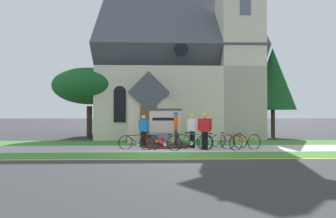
# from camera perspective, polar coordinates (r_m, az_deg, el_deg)

# --- Properties ---
(ground) EXTENTS (140.00, 140.00, 0.00)m
(ground) POSITION_cam_1_polar(r_m,az_deg,el_deg) (16.31, -1.28, -6.93)
(ground) COLOR #333335
(sidewalk_slab) EXTENTS (32.00, 2.58, 0.01)m
(sidewalk_slab) POSITION_cam_1_polar(r_m,az_deg,el_deg) (13.97, 3.98, -7.94)
(sidewalk_slab) COLOR #B7B5AD
(sidewalk_slab) RESTS_ON ground
(grass_verge) EXTENTS (32.00, 1.68, 0.01)m
(grass_verge) POSITION_cam_1_polar(r_m,az_deg,el_deg) (11.87, 5.03, -9.23)
(grass_verge) COLOR #427F33
(grass_verge) RESTS_ON ground
(church_lawn) EXTENTS (24.00, 2.78, 0.01)m
(church_lawn) POSITION_cam_1_polar(r_m,az_deg,el_deg) (16.63, 3.04, -6.80)
(church_lawn) COLOR #427F33
(church_lawn) RESTS_ON ground
(curb_paint_stripe) EXTENTS (28.00, 0.16, 0.01)m
(curb_paint_stripe) POSITION_cam_1_polar(r_m,az_deg,el_deg) (10.90, 5.65, -9.99)
(curb_paint_stripe) COLOR yellow
(curb_paint_stripe) RESTS_ON ground
(church_building) EXTENTS (11.58, 11.89, 12.62)m
(church_building) POSITION_cam_1_polar(r_m,az_deg,el_deg) (22.79, 2.53, 6.29)
(church_building) COLOR beige
(church_building) RESTS_ON ground
(church_sign) EXTENTS (1.83, 0.13, 1.98)m
(church_sign) POSITION_cam_1_polar(r_m,az_deg,el_deg) (15.42, -0.62, -2.58)
(church_sign) COLOR #474C56
(church_sign) RESTS_ON ground
(flower_bed) EXTENTS (2.75, 2.75, 0.34)m
(flower_bed) POSITION_cam_1_polar(r_m,az_deg,el_deg) (15.01, -0.62, -7.18)
(flower_bed) COLOR #382319
(flower_bed) RESTS_ON ground
(bicycle_silver) EXTENTS (1.74, 0.55, 0.85)m
(bicycle_silver) POSITION_cam_1_polar(r_m,az_deg,el_deg) (13.53, 5.13, -6.56)
(bicycle_silver) COLOR black
(bicycle_silver) RESTS_ON ground
(bicycle_white) EXTENTS (1.72, 0.36, 0.78)m
(bicycle_white) POSITION_cam_1_polar(r_m,az_deg,el_deg) (13.54, -6.41, -6.66)
(bicycle_white) COLOR black
(bicycle_white) RESTS_ON ground
(bicycle_blue) EXTENTS (1.68, 0.59, 0.83)m
(bicycle_blue) POSITION_cam_1_polar(r_m,az_deg,el_deg) (13.92, 15.27, -6.38)
(bicycle_blue) COLOR black
(bicycle_blue) RESTS_ON ground
(bicycle_yellow) EXTENTS (1.74, 0.49, 0.81)m
(bicycle_yellow) POSITION_cam_1_polar(r_m,az_deg,el_deg) (13.22, -0.97, -6.74)
(bicycle_yellow) COLOR black
(bicycle_yellow) RESTS_ON ground
(bicycle_green) EXTENTS (1.65, 0.65, 0.78)m
(bicycle_green) POSITION_cam_1_polar(r_m,az_deg,el_deg) (14.56, 12.22, -6.23)
(bicycle_green) COLOR black
(bicycle_green) RESTS_ON ground
(bicycle_red) EXTENTS (1.78, 0.22, 0.81)m
(bicycle_red) POSITION_cam_1_polar(r_m,az_deg,el_deg) (13.75, 9.83, -6.50)
(bicycle_red) COLOR black
(bicycle_red) RESTS_ON ground
(cyclist_in_white_jersey) EXTENTS (0.54, 0.49, 1.61)m
(cyclist_in_white_jersey) POSITION_cam_1_polar(r_m,az_deg,el_deg) (14.55, -4.94, -3.98)
(cyclist_in_white_jersey) COLOR black
(cyclist_in_white_jersey) RESTS_ON ground
(cyclist_in_green_jersey) EXTENTS (0.45, 0.67, 1.69)m
(cyclist_in_green_jersey) POSITION_cam_1_polar(r_m,az_deg,el_deg) (14.09, 4.90, -3.85)
(cyclist_in_green_jersey) COLOR black
(cyclist_in_green_jersey) RESTS_ON ground
(cyclist_in_yellow_jersey) EXTENTS (0.30, 0.73, 1.79)m
(cyclist_in_yellow_jersey) POSITION_cam_1_polar(r_m,az_deg,el_deg) (14.50, 1.61, -3.46)
(cyclist_in_yellow_jersey) COLOR #2D2D33
(cyclist_in_yellow_jersey) RESTS_ON ground
(cyclist_in_orange_jersey) EXTENTS (0.62, 0.45, 1.73)m
(cyclist_in_orange_jersey) POSITION_cam_1_polar(r_m,az_deg,el_deg) (13.42, 7.42, -3.88)
(cyclist_in_orange_jersey) COLOR black
(cyclist_in_orange_jersey) RESTS_ON ground
(roadside_conifer) EXTENTS (3.15, 3.15, 6.40)m
(roadside_conifer) POSITION_cam_1_polar(r_m,az_deg,el_deg) (21.65, 20.37, 5.71)
(roadside_conifer) COLOR #3D2D1E
(roadside_conifer) RESTS_ON ground
(yard_deciduous_tree) EXTENTS (4.91, 4.91, 4.83)m
(yard_deciduous_tree) POSITION_cam_1_polar(r_m,az_deg,el_deg) (20.36, -15.55, 4.39)
(yard_deciduous_tree) COLOR #3D2D1E
(yard_deciduous_tree) RESTS_ON ground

